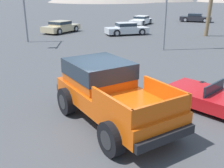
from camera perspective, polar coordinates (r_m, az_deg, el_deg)
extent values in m
plane|color=#424244|center=(9.07, -0.12, -7.08)|extent=(320.00, 320.00, 0.00)
cube|color=#CC4C0C|center=(8.32, 0.33, -3.50)|extent=(4.00, 5.04, 0.55)
cube|color=#CC4C0C|center=(8.85, -2.94, 2.56)|extent=(2.57, 2.68, 0.80)
cube|color=#1E2833|center=(8.81, -2.96, 3.46)|extent=(2.62, 2.73, 0.51)
cube|color=#CC4C0C|center=(6.64, -0.32, -4.79)|extent=(1.00, 1.68, 0.48)
cube|color=#CC4C0C|center=(7.71, 11.49, -1.68)|extent=(1.00, 1.68, 0.48)
cube|color=#CC4C0C|center=(6.51, 10.92, -5.66)|extent=(1.66, 0.99, 0.48)
cube|color=black|center=(10.35, -6.84, 0.10)|extent=(1.73, 1.07, 0.24)
cube|color=black|center=(6.71, 11.64, -11.41)|extent=(1.73, 1.07, 0.24)
cylinder|color=black|center=(9.23, -9.85, -3.68)|extent=(0.74, 0.98, 0.94)
cylinder|color=#232326|center=(9.23, -9.85, -3.68)|extent=(0.55, 0.62, 0.52)
cylinder|color=black|center=(10.09, 0.67, -1.36)|extent=(0.74, 0.98, 0.94)
cylinder|color=#232326|center=(10.09, 0.67, -1.36)|extent=(0.55, 0.62, 0.52)
cylinder|color=black|center=(6.89, -0.20, -11.79)|extent=(0.74, 0.98, 0.94)
cylinder|color=#232326|center=(6.89, -0.20, -11.79)|extent=(0.55, 0.62, 0.52)
cylinder|color=black|center=(8.00, 12.16, -7.58)|extent=(0.74, 0.98, 0.94)
cylinder|color=#232326|center=(8.00, 12.16, -7.58)|extent=(0.55, 0.62, 0.52)
cube|color=#1E2833|center=(10.03, 21.34, -0.80)|extent=(1.14, 1.03, 0.39)
cylinder|color=black|center=(9.87, 14.39, -3.46)|extent=(0.58, 0.62, 0.63)
cylinder|color=#9E9EA3|center=(9.87, 14.39, -3.46)|extent=(0.40, 0.41, 0.35)
cylinder|color=black|center=(11.24, 18.88, -1.07)|extent=(0.58, 0.62, 0.63)
cylinder|color=#9E9EA3|center=(11.24, 18.88, -1.07)|extent=(0.40, 0.41, 0.35)
cube|color=#B7BABF|center=(26.74, 3.23, 11.62)|extent=(4.48, 2.65, 0.55)
cube|color=#B7BABF|center=(26.64, 3.03, 12.71)|extent=(2.07, 1.87, 0.48)
cube|color=#1E2833|center=(26.63, 3.04, 12.83)|extent=(2.11, 1.91, 0.29)
cylinder|color=black|center=(27.97, 5.22, 11.66)|extent=(0.70, 0.37, 0.67)
cylinder|color=#9E9EA3|center=(27.97, 5.22, 11.66)|extent=(0.41, 0.31, 0.37)
cylinder|color=black|center=(26.47, 6.53, 11.18)|extent=(0.70, 0.37, 0.67)
cylinder|color=#9E9EA3|center=(26.47, 6.53, 11.18)|extent=(0.41, 0.31, 0.37)
cylinder|color=black|center=(27.12, -0.01, 11.50)|extent=(0.70, 0.37, 0.67)
cylinder|color=#9E9EA3|center=(27.12, -0.01, 11.50)|extent=(0.41, 0.31, 0.37)
cylinder|color=black|center=(25.58, 1.05, 11.02)|extent=(0.70, 0.37, 0.67)
cylinder|color=#9E9EA3|center=(25.58, 1.05, 11.02)|extent=(0.41, 0.31, 0.37)
cube|color=tan|center=(28.68, -11.01, 11.86)|extent=(3.89, 4.47, 0.57)
cube|color=tan|center=(28.54, -11.22, 12.86)|extent=(2.33, 2.36, 0.46)
cube|color=#1E2833|center=(28.53, -11.23, 12.97)|extent=(2.38, 2.41, 0.28)
cylinder|color=black|center=(30.23, -10.57, 12.00)|extent=(0.57, 0.68, 0.67)
cylinder|color=#9E9EA3|center=(30.23, -10.57, 12.00)|extent=(0.40, 0.44, 0.37)
cylinder|color=black|center=(29.07, -7.92, 11.86)|extent=(0.57, 0.68, 0.67)
cylinder|color=#9E9EA3|center=(29.07, -7.92, 11.86)|extent=(0.40, 0.44, 0.37)
cylinder|color=black|center=(28.40, -14.12, 11.29)|extent=(0.57, 0.68, 0.67)
cylinder|color=#9E9EA3|center=(28.40, -14.12, 11.29)|extent=(0.40, 0.44, 0.37)
cylinder|color=black|center=(27.16, -11.45, 11.14)|extent=(0.57, 0.68, 0.67)
cylinder|color=#9E9EA3|center=(27.16, -11.45, 11.14)|extent=(0.40, 0.44, 0.37)
cube|color=#232328|center=(40.59, 17.76, 13.42)|extent=(4.68, 3.51, 0.58)
cube|color=#232328|center=(40.56, 17.68, 14.14)|extent=(2.33, 2.24, 0.42)
cube|color=#1E2833|center=(40.56, 17.69, 14.21)|extent=(2.38, 2.29, 0.25)
cylinder|color=black|center=(41.39, 19.74, 13.11)|extent=(0.68, 0.48, 0.65)
cylinder|color=#9E9EA3|center=(41.39, 19.74, 13.11)|extent=(0.42, 0.36, 0.36)
cylinder|color=black|center=(39.63, 19.57, 12.90)|extent=(0.68, 0.48, 0.65)
cylinder|color=#9E9EA3|center=(39.63, 19.57, 12.90)|extent=(0.42, 0.36, 0.36)
cylinder|color=black|center=(41.63, 16.00, 13.52)|extent=(0.68, 0.48, 0.65)
cylinder|color=#9E9EA3|center=(41.63, 16.00, 13.52)|extent=(0.42, 0.36, 0.36)
cylinder|color=black|center=(39.88, 15.66, 13.32)|extent=(0.68, 0.48, 0.65)
cylinder|color=#9E9EA3|center=(39.88, 15.66, 13.32)|extent=(0.42, 0.36, 0.36)
cube|color=white|center=(35.61, 6.35, 13.43)|extent=(3.61, 4.60, 0.50)
cube|color=white|center=(35.67, 6.44, 14.19)|extent=(2.20, 2.32, 0.43)
cube|color=#1E2833|center=(35.66, 6.44, 14.27)|extent=(2.25, 2.37, 0.26)
cylinder|color=black|center=(34.09, 6.85, 12.98)|extent=(0.52, 0.69, 0.67)
cylinder|color=#9E9EA3|center=(34.09, 6.85, 12.98)|extent=(0.38, 0.44, 0.37)
cylinder|color=black|center=(34.68, 4.24, 13.17)|extent=(0.52, 0.69, 0.67)
cylinder|color=#9E9EA3|center=(34.68, 4.24, 13.17)|extent=(0.38, 0.44, 0.37)
cylinder|color=black|center=(36.60, 8.34, 13.35)|extent=(0.52, 0.69, 0.67)
cylinder|color=#9E9EA3|center=(36.60, 8.34, 13.35)|extent=(0.38, 0.44, 0.37)
cylinder|color=black|center=(37.15, 5.87, 13.53)|extent=(0.52, 0.69, 0.67)
cylinder|color=#9E9EA3|center=(37.15, 5.87, 13.53)|extent=(0.38, 0.44, 0.37)
cylinder|color=slate|center=(23.56, -18.54, 15.26)|extent=(0.16, 0.16, 5.49)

